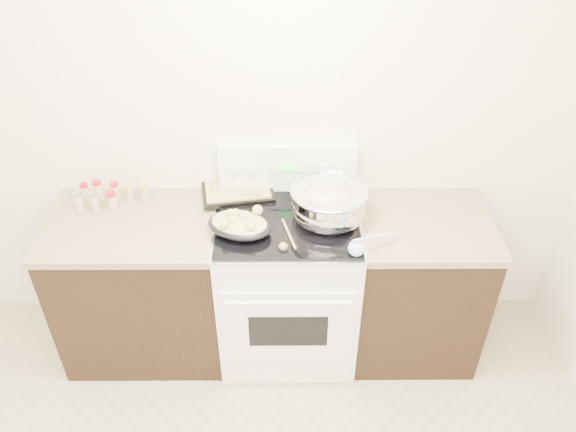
{
  "coord_description": "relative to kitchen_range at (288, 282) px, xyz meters",
  "views": [
    {
      "loc": [
        0.34,
        -0.95,
        2.71
      ],
      "look_at": [
        0.35,
        1.37,
        1.0
      ],
      "focal_mm": 35.0,
      "sensor_mm": 36.0,
      "label": 1
    }
  ],
  "objects": [
    {
      "name": "kitchen_range",
      "position": [
        0.0,
        0.0,
        0.0
      ],
      "size": [
        0.78,
        0.73,
        1.22
      ],
      "color": "white",
      "rests_on": "ground"
    },
    {
      "name": "counter_left",
      "position": [
        -0.83,
        0.01,
        -0.03
      ],
      "size": [
        0.93,
        0.67,
        0.92
      ],
      "color": "black",
      "rests_on": "ground"
    },
    {
      "name": "baking_sheet",
      "position": [
        -0.29,
        0.25,
        0.47
      ],
      "size": [
        0.43,
        0.34,
        0.06
      ],
      "color": "black",
      "rests_on": "kitchen_range"
    },
    {
      "name": "counter_right",
      "position": [
        0.73,
        0.01,
        -0.03
      ],
      "size": [
        0.73,
        0.67,
        0.92
      ],
      "color": "black",
      "rests_on": "ground"
    },
    {
      "name": "room_shell",
      "position": [
        -0.35,
        -1.42,
        1.21
      ],
      "size": [
        4.1,
        3.6,
        2.75
      ],
      "color": "white",
      "rests_on": "ground"
    },
    {
      "name": "mixing_bowl",
      "position": [
        0.21,
        0.0,
        0.55
      ],
      "size": [
        0.48,
        0.48,
        0.24
      ],
      "color": "silver",
      "rests_on": "kitchen_range"
    },
    {
      "name": "blue_ladle",
      "position": [
        0.34,
        -0.28,
        0.49
      ],
      "size": [
        0.26,
        0.17,
        0.1
      ],
      "color": "#9BC8E7",
      "rests_on": "kitchen_range"
    },
    {
      "name": "spice_jars",
      "position": [
        -0.99,
        0.17,
        0.49
      ],
      "size": [
        0.38,
        0.14,
        0.13
      ],
      "color": "#BFB28C",
      "rests_on": "counter_left"
    },
    {
      "name": "wooden_spoon",
      "position": [
        -0.01,
        -0.21,
        0.46
      ],
      "size": [
        0.09,
        0.25,
        0.04
      ],
      "color": "#AB8C4E",
      "rests_on": "kitchen_range"
    },
    {
      "name": "roasting_pan",
      "position": [
        -0.25,
        -0.11,
        0.5
      ],
      "size": [
        0.39,
        0.33,
        0.11
      ],
      "color": "black",
      "rests_on": "kitchen_range"
    }
  ]
}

